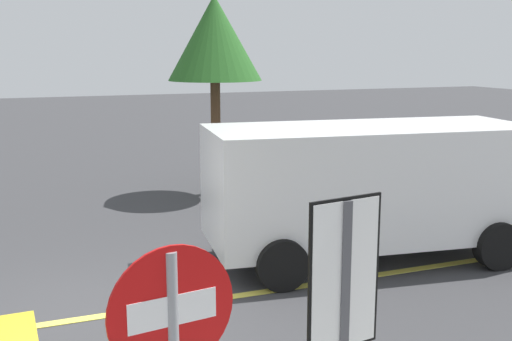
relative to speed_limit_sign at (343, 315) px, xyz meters
name	(u,v)px	position (x,y,z in m)	size (l,w,h in m)	color
ground_plane	(88,319)	(-1.15, 4.52, -1.76)	(80.00, 80.00, 0.00)	#38383A
lane_marking_centre	(300,286)	(1.85, 4.52, -1.76)	(28.00, 0.16, 0.01)	#E0D14C
speed_limit_sign	(343,315)	(0.00, 0.00, 0.00)	(0.54, 0.10, 2.52)	#4C4C51
white_van	(370,183)	(3.46, 5.30, -0.50)	(5.40, 2.76, 2.20)	white
tree_left_verge	(215,39)	(2.53, 10.67, 1.87)	(2.18, 2.18, 4.63)	#513823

